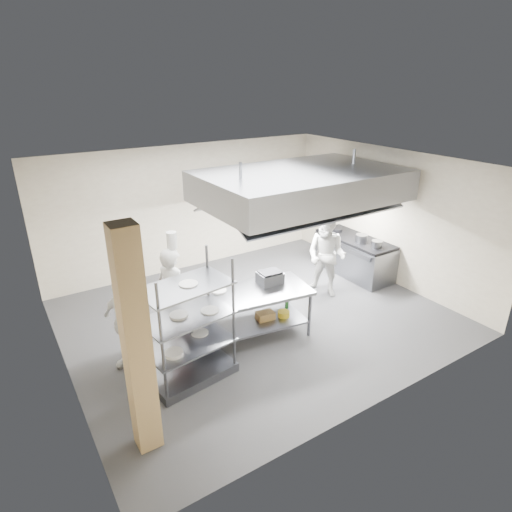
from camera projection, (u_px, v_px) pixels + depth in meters
floor at (257, 317)px, 8.49m from camera, size 7.00×7.00×0.00m
ceiling at (257, 165)px, 7.33m from camera, size 7.00×7.00×0.00m
wall_back at (189, 208)px, 10.24m from camera, size 7.00×0.00×7.00m
wall_left at (54, 294)px, 6.17m from camera, size 0.00×6.00×6.00m
wall_right at (387, 216)px, 9.65m from camera, size 0.00×6.00×6.00m
column at (137, 345)px, 4.99m from camera, size 0.30×0.30×3.00m
exhaust_hood at (301, 185)px, 8.52m from camera, size 4.00×2.50×0.60m
hood_strip_a at (263, 208)px, 8.19m from camera, size 1.60×0.12×0.04m
hood_strip_b at (334, 195)px, 9.09m from camera, size 1.60×0.12×0.04m
wall_shelf at (256, 199)px, 11.01m from camera, size 1.50×0.28×0.04m
island at (245, 316)px, 7.63m from camera, size 2.47×1.31×0.91m
island_worktop at (245, 295)px, 7.47m from camera, size 2.47×1.31×0.06m
island_undershelf at (245, 323)px, 7.69m from camera, size 2.27×1.18×0.04m
pass_rack at (188, 322)px, 6.42m from camera, size 1.41×0.93×1.98m
cooking_range at (354, 257)px, 10.25m from camera, size 0.80×2.00×0.84m
range_top at (355, 239)px, 10.07m from camera, size 0.78×1.96×0.06m
chef_head at (174, 296)px, 7.37m from camera, size 0.63×0.77×1.80m
chef_line at (326, 255)px, 9.04m from camera, size 0.99×1.08×1.81m
chef_plating at (125, 323)px, 6.75m from camera, size 0.73×1.02×1.60m
griddle at (270, 278)px, 7.78m from camera, size 0.45×0.36×0.21m
wicker_basket at (265, 316)px, 7.77m from camera, size 0.35×0.26×0.14m
stockpot at (361, 238)px, 9.76m from camera, size 0.26×0.26×0.18m
plate_stack at (189, 343)px, 6.55m from camera, size 0.28×0.28×0.05m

